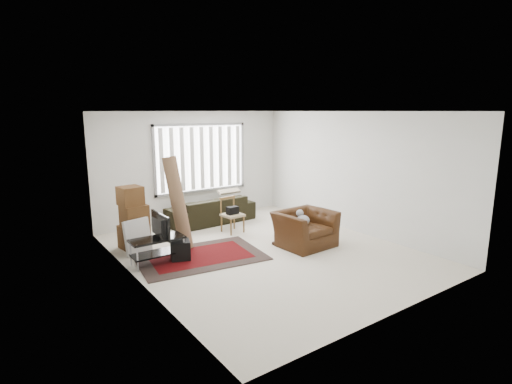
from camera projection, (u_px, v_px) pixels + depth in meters
room at (251, 160)px, 7.92m from camera, size 6.00×6.02×2.71m
persian_rug at (200, 256)px, 7.54m from camera, size 2.49×1.83×0.02m
tv_stand at (157, 245)px, 7.15m from camera, size 0.96×0.43×0.48m
tv at (156, 226)px, 7.08m from camera, size 0.10×0.77×0.44m
subwoofer at (180, 250)px, 7.36m from camera, size 0.44×0.44×0.35m
moving_boxes at (133, 220)px, 7.94m from camera, size 0.56×0.53×1.25m
white_flatpack at (138, 237)px, 7.65m from camera, size 0.56×0.31×0.68m
rolled_rug at (178, 203)px, 7.84m from camera, size 0.56×0.66×1.86m
sofa at (211, 206)px, 9.81m from camera, size 2.20×1.02×0.83m
side_chair at (232, 213)px, 9.02m from camera, size 0.46×0.46×0.80m
armchair at (305, 226)px, 8.10m from camera, size 1.14×1.01×0.82m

